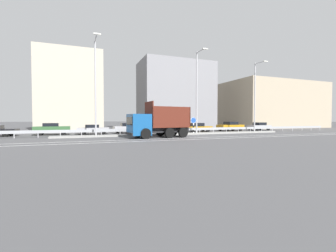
# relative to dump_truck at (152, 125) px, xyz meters

# --- Properties ---
(ground_plane) EXTENTS (320.00, 320.00, 0.00)m
(ground_plane) POSITION_rel_dump_truck_xyz_m (4.69, 0.53, -1.30)
(ground_plane) COLOR #4C4C4F
(lane_strip_0) EXTENTS (53.37, 0.16, 0.01)m
(lane_strip_0) POSITION_rel_dump_truck_xyz_m (0.80, -1.73, -1.30)
(lane_strip_0) COLOR silver
(lane_strip_0) RESTS_ON ground_plane
(lane_strip_1) EXTENTS (53.37, 0.16, 0.01)m
(lane_strip_1) POSITION_rel_dump_truck_xyz_m (0.80, -3.42, -1.30)
(lane_strip_1) COLOR silver
(lane_strip_1) RESTS_ON ground_plane
(median_island) EXTENTS (29.35, 1.10, 0.18)m
(median_island) POSITION_rel_dump_truck_xyz_m (4.69, 2.94, -1.21)
(median_island) COLOR gray
(median_island) RESTS_ON ground_plane
(median_guardrail) EXTENTS (53.37, 0.09, 0.78)m
(median_guardrail) POSITION_rel_dump_truck_xyz_m (4.69, 4.07, -0.73)
(median_guardrail) COLOR #9EA0A5
(median_guardrail) RESTS_ON ground_plane
(dump_truck) EXTENTS (6.72, 3.12, 3.75)m
(dump_truck) POSITION_rel_dump_truck_xyz_m (0.00, 0.00, 0.00)
(dump_truck) COLOR #144C8C
(dump_truck) RESTS_ON ground_plane
(median_road_sign) EXTENTS (0.76, 0.16, 2.16)m
(median_road_sign) POSITION_rel_dump_truck_xyz_m (6.33, 2.94, -0.15)
(median_road_sign) COLOR white
(median_road_sign) RESTS_ON ground_plane
(street_lamp_1) EXTENTS (0.71, 2.65, 10.44)m
(street_lamp_1) POSITION_rel_dump_truck_xyz_m (-5.45, 2.87, 4.47)
(street_lamp_1) COLOR #ADADB2
(street_lamp_1) RESTS_ON ground_plane
(street_lamp_2) EXTENTS (0.71, 2.14, 10.49)m
(street_lamp_2) POSITION_rel_dump_truck_xyz_m (6.82, 2.86, 4.44)
(street_lamp_2) COLOR #ADADB2
(street_lamp_2) RESTS_ON ground_plane
(street_lamp_3) EXTENTS (0.71, 2.04, 9.81)m
(street_lamp_3) POSITION_rel_dump_truck_xyz_m (15.89, 2.64, 4.08)
(street_lamp_3) COLOR #ADADB2
(street_lamp_3) RESTS_ON ground_plane
(parked_car_1) EXTENTS (4.11, 1.93, 1.46)m
(parked_car_1) POSITION_rel_dump_truck_xyz_m (-10.31, 8.28, -0.55)
(parked_car_1) COLOR #335B33
(parked_car_1) RESTS_ON ground_plane
(parked_car_2) EXTENTS (3.98, 2.12, 1.24)m
(parked_car_2) POSITION_rel_dump_truck_xyz_m (-5.54, 7.65, -0.65)
(parked_car_2) COLOR #A3A3A8
(parked_car_2) RESTS_ON ground_plane
(parked_car_3) EXTENTS (3.89, 1.98, 1.41)m
(parked_car_3) POSITION_rel_dump_truck_xyz_m (-1.02, 8.14, -0.58)
(parked_car_3) COLOR #A3A3A8
(parked_car_3) RESTS_ON ground_plane
(parked_car_4) EXTENTS (4.35, 2.02, 1.42)m
(parked_car_4) POSITION_rel_dump_truck_xyz_m (3.93, 8.02, -0.58)
(parked_car_4) COLOR gray
(parked_car_4) RESTS_ON ground_plane
(parked_car_5) EXTENTS (4.24, 1.94, 1.35)m
(parked_car_5) POSITION_rel_dump_truck_xyz_m (9.63, 7.95, -0.61)
(parked_car_5) COLOR #B27A14
(parked_car_5) RESTS_ON ground_plane
(parked_car_6) EXTENTS (4.27, 2.17, 1.49)m
(parked_car_6) POSITION_rel_dump_truck_xyz_m (15.77, 8.14, -0.54)
(parked_car_6) COLOR #B27A14
(parked_car_6) RESTS_ON ground_plane
(parked_car_7) EXTENTS (3.89, 1.92, 1.37)m
(parked_car_7) POSITION_rel_dump_truck_xyz_m (21.47, 7.85, -0.60)
(parked_car_7) COLOR #A3A3A8
(parked_car_7) RESTS_ON ground_plane
(background_building_0) EXTENTS (10.58, 11.04, 13.72)m
(background_building_0) POSITION_rel_dump_truck_xyz_m (-8.71, 22.55, 5.56)
(background_building_0) COLOR #B7AD99
(background_building_0) RESTS_ON ground_plane
(background_building_1) EXTENTS (14.26, 8.45, 13.22)m
(background_building_1) POSITION_rel_dump_truck_xyz_m (10.80, 19.45, 5.31)
(background_building_1) COLOR gray
(background_building_1) RESTS_ON ground_plane
(background_building_2) EXTENTS (22.09, 13.84, 10.16)m
(background_building_2) POSITION_rel_dump_truck_xyz_m (34.29, 18.35, 3.78)
(background_building_2) COLOR tan
(background_building_2) RESTS_ON ground_plane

